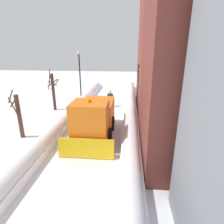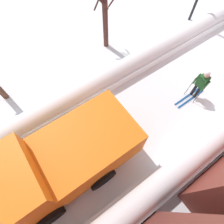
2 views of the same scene
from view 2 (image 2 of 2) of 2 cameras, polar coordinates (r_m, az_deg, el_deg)
The scene contains 5 objects.
ground_plane at distance 8.21m, azimuth -13.96°, elevation -16.84°, with size 80.00×80.00×0.00m, color white.
snowbank_right at distance 9.00m, azimuth -22.49°, elevation -1.75°, with size 1.10×36.00×0.94m.
plow_truck at distance 6.79m, azimuth -17.15°, elevation -15.84°, with size 3.20×5.98×3.12m.
skier at distance 9.52m, azimuth 26.06°, elevation 8.03°, with size 0.62×1.80×1.81m.
bare_tree_near at distance 10.59m, azimuth -2.15°, elevation 28.07°, with size 1.27×1.10×4.06m.
Camera 2 is at (-2.31, 9.31, 7.85)m, focal length 29.25 mm.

